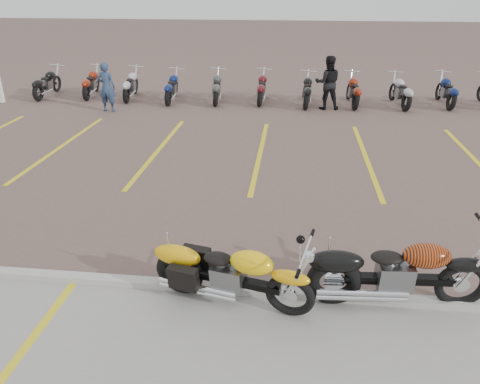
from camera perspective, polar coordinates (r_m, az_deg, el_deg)
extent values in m
plane|color=brown|center=(8.56, 0.41, -4.22)|extent=(100.00, 100.00, 0.00)
cube|color=#ADAAA3|center=(6.85, -1.43, -11.73)|extent=(60.00, 0.18, 0.12)
torus|color=black|center=(6.32, 6.19, -12.37)|extent=(0.68, 0.26, 0.67)
torus|color=black|center=(6.77, -7.20, -9.65)|extent=(0.73, 0.33, 0.71)
cube|color=black|center=(6.46, -0.77, -10.59)|extent=(1.33, 0.42, 0.10)
cube|color=slate|center=(6.44, -1.21, -10.05)|extent=(0.49, 0.40, 0.35)
ellipsoid|color=yellow|center=(6.18, 1.74, -8.28)|extent=(0.65, 0.45, 0.31)
ellipsoid|color=black|center=(6.34, -2.37, -7.82)|extent=(0.45, 0.35, 0.12)
torus|color=black|center=(7.08, 25.26, -10.23)|extent=(0.72, 0.17, 0.71)
torus|color=black|center=(6.61, 11.31, -10.65)|extent=(0.77, 0.24, 0.76)
cube|color=black|center=(6.76, 18.60, -10.05)|extent=(1.43, 0.23, 0.11)
cube|color=slate|center=(6.71, 18.22, -9.60)|extent=(0.48, 0.36, 0.37)
ellipsoid|color=black|center=(6.65, 21.61, -7.14)|extent=(0.66, 0.39, 0.33)
ellipsoid|color=black|center=(6.52, 17.33, -7.54)|extent=(0.45, 0.31, 0.13)
imported|color=navy|center=(16.81, -15.96, 12.20)|extent=(0.61, 0.41, 1.65)
imported|color=black|center=(16.76, 10.65, 12.96)|extent=(0.92, 0.74, 1.82)
cube|color=white|center=(19.61, -27.26, 11.13)|extent=(0.16, 0.16, 1.00)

